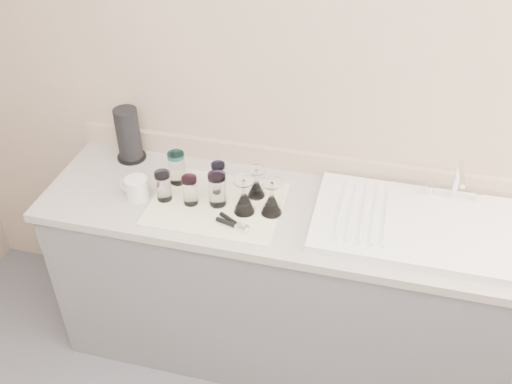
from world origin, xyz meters
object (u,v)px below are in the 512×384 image
(tumbler_lavender, at_px, (217,189))
(can_opener, at_px, (233,224))
(goblet_back_left, at_px, (256,187))
(white_mug, at_px, (136,188))
(tumbler_purple, at_px, (218,176))
(sink_unit, at_px, (417,224))
(goblet_front_right, at_px, (272,202))
(tumbler_blue, at_px, (190,190))
(tumbler_teal, at_px, (177,168))
(goblet_front_left, at_px, (244,201))
(tumbler_magenta, at_px, (163,186))
(paper_towel_roll, at_px, (128,135))

(tumbler_lavender, bearing_deg, can_opener, -49.66)
(goblet_back_left, relative_size, white_mug, 0.97)
(can_opener, bearing_deg, tumbler_purple, 119.56)
(sink_unit, height_order, tumbler_purple, sink_unit)
(goblet_front_right, bearing_deg, tumbler_blue, -176.80)
(tumbler_blue, bearing_deg, white_mug, -177.14)
(tumbler_purple, relative_size, can_opener, 0.81)
(tumbler_teal, xyz_separation_m, tumbler_lavender, (0.22, -0.11, 0.00))
(tumbler_purple, bearing_deg, goblet_front_right, -23.72)
(sink_unit, distance_m, goblet_front_right, 0.59)
(tumbler_lavender, xyz_separation_m, goblet_back_left, (0.14, 0.10, -0.03))
(sink_unit, xyz_separation_m, goblet_back_left, (-0.67, 0.04, 0.03))
(sink_unit, bearing_deg, goblet_front_left, -173.95)
(sink_unit, height_order, can_opener, sink_unit)
(sink_unit, relative_size, tumbler_blue, 6.30)
(tumbler_teal, bearing_deg, can_opener, -35.43)
(sink_unit, relative_size, tumbler_teal, 5.52)
(tumbler_magenta, height_order, can_opener, tumbler_magenta)
(tumbler_teal, relative_size, tumbler_magenta, 1.11)
(tumbler_purple, distance_m, paper_towel_roll, 0.49)
(goblet_front_right, xyz_separation_m, white_mug, (-0.58, -0.03, -0.01))
(tumbler_blue, bearing_deg, paper_towel_roll, 145.58)
(tumbler_blue, xyz_separation_m, goblet_front_left, (0.23, 0.00, -0.01))
(goblet_front_left, bearing_deg, can_opener, -100.61)
(sink_unit, distance_m, tumbler_teal, 1.04)
(goblet_back_left, xyz_separation_m, goblet_front_right, (0.09, -0.10, 0.01))
(sink_unit, xyz_separation_m, tumbler_lavender, (-0.82, -0.05, 0.06))
(tumbler_purple, bearing_deg, tumbler_teal, -178.41)
(goblet_front_right, height_order, can_opener, goblet_front_right)
(tumbler_purple, bearing_deg, white_mug, -155.53)
(tumbler_teal, height_order, goblet_front_left, goblet_front_left)
(goblet_front_left, distance_m, white_mug, 0.47)
(tumbler_teal, bearing_deg, sink_unit, -3.00)
(goblet_front_left, bearing_deg, tumbler_purple, 138.49)
(sink_unit, relative_size, tumbler_magenta, 6.14)
(tumbler_teal, bearing_deg, tumbler_magenta, -95.75)
(tumbler_magenta, xyz_separation_m, goblet_front_left, (0.35, 0.00, -0.01))
(white_mug, bearing_deg, tumbler_teal, 46.55)
(tumbler_magenta, relative_size, paper_towel_roll, 0.52)
(goblet_front_right, bearing_deg, paper_towel_roll, 161.33)
(goblet_front_right, bearing_deg, sink_unit, 5.43)
(tumbler_magenta, distance_m, tumbler_blue, 0.12)
(sink_unit, relative_size, white_mug, 5.86)
(can_opener, height_order, white_mug, white_mug)
(white_mug, height_order, paper_towel_roll, paper_towel_roll)
(tumbler_blue, relative_size, paper_towel_roll, 0.51)
(paper_towel_roll, bearing_deg, tumbler_purple, -15.72)
(tumbler_blue, height_order, goblet_front_left, goblet_front_left)
(tumbler_magenta, bearing_deg, tumbler_blue, 0.06)
(goblet_back_left, distance_m, goblet_front_right, 0.13)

